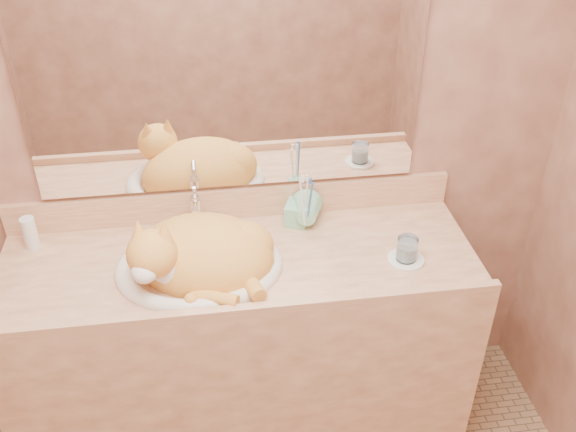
{
  "coord_description": "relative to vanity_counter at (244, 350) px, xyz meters",
  "views": [
    {
      "loc": [
        -0.07,
        -0.96,
        2.19
      ],
      "look_at": [
        0.16,
        0.7,
        1.03
      ],
      "focal_mm": 40.0,
      "sensor_mm": 36.0,
      "label": 1
    }
  ],
  "objects": [
    {
      "name": "water_glass",
      "position": [
        0.55,
        -0.08,
        0.48
      ],
      "size": [
        0.07,
        0.07,
        0.08
      ],
      "primitive_type": "cylinder",
      "color": "white",
      "rests_on": "saucer"
    },
    {
      "name": "vanity_counter",
      "position": [
        0.0,
        0.0,
        0.0
      ],
      "size": [
        1.6,
        0.55,
        0.85
      ],
      "primitive_type": null,
      "color": "#A56B4A",
      "rests_on": "floor"
    },
    {
      "name": "mirror",
      "position": [
        0.0,
        0.26,
        0.97
      ],
      "size": [
        1.3,
        0.02,
        0.8
      ],
      "primitive_type": "cube",
      "color": "white",
      "rests_on": "wall_back"
    },
    {
      "name": "faucet",
      "position": [
        -0.13,
        0.19,
        0.51
      ],
      "size": [
        0.06,
        0.12,
        0.17
      ],
      "primitive_type": null,
      "rotation": [
        0.0,
        0.0,
        0.14
      ],
      "color": "silver",
      "rests_on": "vanity_counter"
    },
    {
      "name": "cat",
      "position": [
        -0.13,
        -0.04,
        0.5
      ],
      "size": [
        0.53,
        0.47,
        0.25
      ],
      "primitive_type": null,
      "rotation": [
        0.0,
        0.0,
        -0.24
      ],
      "color": "orange",
      "rests_on": "sink_basin"
    },
    {
      "name": "lotion_bottle",
      "position": [
        -0.69,
        0.18,
        0.48
      ],
      "size": [
        0.05,
        0.05,
        0.12
      ],
      "primitive_type": "cylinder",
      "color": "white",
      "rests_on": "vanity_counter"
    },
    {
      "name": "toothbrushes",
      "position": [
        0.25,
        0.13,
        0.56
      ],
      "size": [
        0.04,
        0.04,
        0.23
      ],
      "primitive_type": null,
      "color": "white",
      "rests_on": "toothbrush_cup"
    },
    {
      "name": "wall_back",
      "position": [
        0.0,
        0.28,
        0.82
      ],
      "size": [
        2.4,
        0.02,
        2.5
      ],
      "primitive_type": "cube",
      "color": "brown",
      "rests_on": "ground"
    },
    {
      "name": "toothbrush_cup",
      "position": [
        0.25,
        0.13,
        0.48
      ],
      "size": [
        0.14,
        0.14,
        0.11
      ],
      "primitive_type": "imported",
      "rotation": [
        0.0,
        0.0,
        -0.19
      ],
      "color": "#7DC8A0",
      "rests_on": "vanity_counter"
    },
    {
      "name": "soap_dispenser",
      "position": [
        0.21,
        0.15,
        0.51
      ],
      "size": [
        0.1,
        0.1,
        0.18
      ],
      "primitive_type": "imported",
      "rotation": [
        0.0,
        0.0,
        -0.37
      ],
      "color": "#7DC8A0",
      "rests_on": "vanity_counter"
    },
    {
      "name": "sink_basin",
      "position": [
        -0.13,
        -0.02,
        0.51
      ],
      "size": [
        0.56,
        0.48,
        0.17
      ],
      "primitive_type": null,
      "rotation": [
        0.0,
        0.0,
        -0.06
      ],
      "color": "white",
      "rests_on": "vanity_counter"
    },
    {
      "name": "saucer",
      "position": [
        0.55,
        -0.08,
        0.43
      ],
      "size": [
        0.12,
        0.12,
        0.01
      ],
      "primitive_type": "cylinder",
      "color": "white",
      "rests_on": "vanity_counter"
    }
  ]
}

